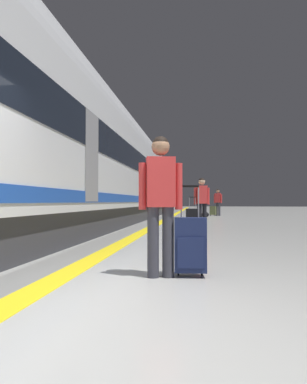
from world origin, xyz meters
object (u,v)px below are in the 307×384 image
Objects in this scene: high_speed_train at (90,157)px; suitcase_near at (192,218)px; traveller_foreground at (161,195)px; rolling_suitcase_foreground at (190,245)px; passenger_mid at (218,200)px; passenger_far at (200,201)px; duffel_bag_far at (205,215)px; passenger_near at (202,199)px; suitcase_mid at (213,211)px.

suitcase_near is (3.62, -0.43, -2.14)m from high_speed_train.
traveller_foreground is at bearing -65.99° from high_speed_train.
traveller_foreground is 7.19m from suitcase_near.
traveller_foreground is 0.69m from rolling_suitcase_foreground.
suitcase_near is at bearing -97.73° from passenger_mid.
passenger_far reaches higher than duffel_bag_far.
suitcase_mid is at bearing 85.58° from passenger_near.
rolling_suitcase_foreground is 17.73m from passenger_mid.
suitcase_near reaches higher than suitcase_mid.
passenger_near is (0.21, 7.23, 0.59)m from rolling_suitcase_foreground.
rolling_suitcase_foreground is 2.50× the size of duffel_bag_far.
duffel_bag_far is at bearing 88.22° from rolling_suitcase_foreground.
suitcase_near is at bearing -91.82° from passenger_far.
high_speed_train is 4.23m from suitcase_near.
suitcase_mid is 0.38× the size of passenger_far.
traveller_foreground is 15.77m from passenger_far.
high_speed_train is at bearing 116.40° from rolling_suitcase_foreground.
passenger_mid reaches higher than passenger_far.
high_speed_train reaches higher than traveller_foreground.
traveller_foreground is at bearing -91.87° from passenger_far.
rolling_suitcase_foreground is (0.35, 0.07, -0.59)m from traveller_foreground.
high_speed_train is at bearing 175.91° from passenger_near.
traveller_foreground is 1.00× the size of passenger_mid.
suitcase_near is at bearing 88.07° from traveller_foreground.
duffel_bag_far is at bearing 86.95° from traveller_foreground.
traveller_foreground reaches higher than passenger_far.
rolling_suitcase_foreground is at bearing -89.12° from suitcase_near.
passenger_near is (0.56, 7.31, -0.00)m from traveller_foreground.
suitcase_mid is 1.39× the size of duffel_bag_far.
rolling_suitcase_foreground is 7.09m from suitcase_near.
traveller_foreground is 1.53× the size of rolling_suitcase_foreground.
high_speed_train is 8.44m from traveller_foreground.
high_speed_train is at bearing -115.48° from passenger_far.
passenger_far is (0.51, 15.76, -0.05)m from traveller_foreground.
traveller_foreground is at bearing -95.40° from passenger_mid.
passenger_near reaches higher than suitcase_near.
high_speed_train is at bearing 173.28° from suitcase_near.
passenger_near is 1.59× the size of suitcase_near.
suitcase_mid is at bearing 83.89° from suitcase_near.
suitcase_near is 2.40× the size of duffel_bag_far.
suitcase_near is 10.70m from passenger_mid.
passenger_near is at bearing -96.10° from passenger_mid.
high_speed_train reaches higher than passenger_near.
passenger_near reaches higher than passenger_far.
passenger_far reaches higher than rolling_suitcase_foreground.
traveller_foreground is at bearing -168.19° from rolling_suitcase_foreground.
traveller_foreground is 17.82m from passenger_mid.
high_speed_train reaches higher than suitcase_mid.
high_speed_train is 4.23m from passenger_near.
passenger_near is 8.39m from duffel_bag_far.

